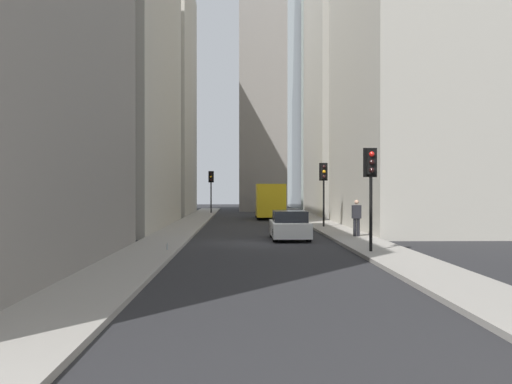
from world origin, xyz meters
TOP-DOWN VIEW (x-y plane):
  - ground_plane at (0.00, 0.00)m, footprint 135.00×135.00m
  - sidewalk_right at (0.00, 4.50)m, footprint 90.00×2.20m
  - sidewalk_left at (0.00, -4.50)m, footprint 90.00×2.20m
  - building_left_far at (28.97, -10.59)m, footprint 15.06×10.50m
  - building_right_far at (29.82, 10.60)m, footprint 14.03×10.00m
  - building_right_midfar at (10.75, 10.60)m, footprint 18.07×10.00m
  - church_spire at (39.35, -1.39)m, footprint 5.60×5.60m
  - delivery_truck at (22.30, -1.40)m, footprint 6.46×2.25m
  - sedan_white at (1.75, -1.40)m, footprint 4.30×1.78m
  - traffic_light_foreground at (-5.14, -3.91)m, footprint 0.43×0.52m
  - traffic_light_midblock at (9.81, -4.14)m, footprint 0.43×0.52m
  - traffic_light_far_junction at (31.33, 3.84)m, footprint 0.43×0.52m
  - pedestrian at (2.05, -4.72)m, footprint 0.26×0.44m
  - discarded_bottle at (-4.33, 3.80)m, footprint 0.07×0.07m

SIDE VIEW (x-z plane):
  - ground_plane at x=0.00m, z-range 0.00..0.00m
  - sidewalk_right at x=0.00m, z-range 0.00..0.14m
  - sidewalk_left at x=0.00m, z-range 0.00..0.14m
  - discarded_bottle at x=-4.33m, z-range 0.11..0.38m
  - sedan_white at x=1.75m, z-range -0.04..1.37m
  - pedestrian at x=2.05m, z-range 0.22..2.02m
  - delivery_truck at x=22.30m, z-range 0.04..2.88m
  - traffic_light_foreground at x=-5.14m, z-range 1.05..4.93m
  - traffic_light_midblock at x=9.81m, z-range 1.06..5.00m
  - traffic_light_far_junction at x=31.33m, z-range 1.08..5.10m
  - building_right_midfar at x=10.75m, z-range 0.00..21.04m
  - building_right_far at x=29.82m, z-range 0.00..21.77m
  - building_left_far at x=28.97m, z-range 0.01..31.31m
  - church_spire at x=39.35m, z-range 0.91..41.24m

